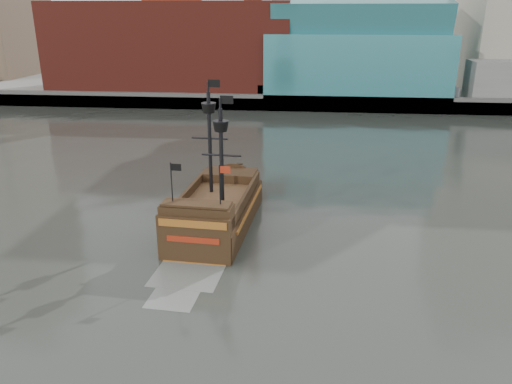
# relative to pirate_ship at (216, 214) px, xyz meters

# --- Properties ---
(ground) EXTENTS (400.00, 400.00, 0.00)m
(ground) POSITION_rel_pirate_ship_xyz_m (4.16, -14.87, -1.04)
(ground) COLOR #252823
(ground) RESTS_ON ground
(promenade_far) EXTENTS (220.00, 60.00, 2.00)m
(promenade_far) POSITION_rel_pirate_ship_xyz_m (4.16, 77.13, -0.04)
(promenade_far) COLOR slate
(promenade_far) RESTS_ON ground
(seawall) EXTENTS (220.00, 1.00, 2.60)m
(seawall) POSITION_rel_pirate_ship_xyz_m (4.16, 47.63, 0.26)
(seawall) COLOR #4C4C49
(seawall) RESTS_ON ground
(pirate_ship) EXTENTS (5.71, 15.65, 11.51)m
(pirate_ship) POSITION_rel_pirate_ship_xyz_m (0.00, 0.00, 0.00)
(pirate_ship) COLOR black
(pirate_ship) RESTS_ON ground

